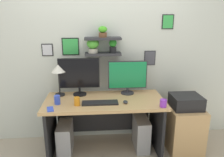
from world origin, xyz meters
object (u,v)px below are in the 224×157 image
desk (105,113)px  computer_tower_right (141,133)px  cell_phone (50,109)px  drawer_cabinet (183,128)px  water_cup (57,100)px  desk_lamp (58,71)px  coffee_mug (163,103)px  monitor_right (128,77)px  computer_mouse (125,102)px  monitor_left (79,75)px  computer_tower_left (65,138)px  pen_cup (77,101)px  keyboard (100,103)px  printer (186,102)px

desk → computer_tower_right: size_ratio=3.44×
cell_phone → computer_tower_right: 1.29m
drawer_cabinet → water_cup: bearing=-177.6°
desk_lamp → coffee_mug: desk_lamp is taller
monitor_right → computer_mouse: 0.42m
monitor_left → computer_tower_left: monitor_left is taller
pen_cup → computer_tower_left: bearing=141.4°
cell_phone → monitor_right: bearing=11.7°
keyboard → water_cup: size_ratio=4.00×
desk → keyboard: 0.29m
coffee_mug → monitor_right: bearing=125.5°
desk → computer_mouse: computer_mouse is taller
drawer_cabinet → computer_tower_left: bearing=179.0°
monitor_right → pen_cup: monitor_right is taller
computer_mouse → drawer_cabinet: size_ratio=0.15×
desk → cell_phone: bearing=-154.5°
monitor_left → monitor_right: monitor_left is taller
pen_cup → drawer_cabinet: size_ratio=0.16×
monitor_right → water_cup: (-0.90, -0.31, -0.18)m
monitor_right → monitor_left: bearing=180.0°
coffee_mug → computer_tower_left: coffee_mug is taller
monitor_left → printer: size_ratio=1.42×
computer_tower_left → printer: bearing=-1.0°
computer_mouse → drawer_cabinet: (0.82, 0.11, -0.46)m
keyboard → pen_cup: bearing=-174.4°
computer_tower_right → drawer_cabinet: bearing=-6.5°
cell_phone → coffee_mug: (1.31, -0.03, 0.04)m
desk_lamp → water_cup: size_ratio=3.86×
coffee_mug → printer: (0.39, 0.25, -0.10)m
monitor_right → drawer_cabinet: bearing=-18.0°
printer → monitor_right: bearing=162.0°
desk → printer: size_ratio=4.01×
desk → desk_lamp: size_ratio=3.58×
monitor_right → computer_mouse: (-0.07, -0.35, -0.22)m
desk → monitor_right: size_ratio=2.89×
computer_tower_right → coffee_mug: bearing=-61.0°
keyboard → computer_tower_left: (-0.47, 0.13, -0.55)m
printer → computer_tower_right: printer is taller
monitor_left → cell_phone: bearing=-123.4°
desk_lamp → pen_cup: (0.25, -0.36, -0.28)m
pen_cup → water_cup: bearing=167.2°
desk → monitor_right: 0.58m
cell_phone → drawer_cabinet: cell_phone is taller
monitor_left → monitor_right: size_ratio=1.03×
desk → printer: (1.07, -0.08, 0.16)m
monitor_left → computer_tower_left: bearing=-133.6°
keyboard → pen_cup: size_ratio=4.40×
desk → keyboard: size_ratio=3.46×
cell_phone → computer_tower_right: size_ratio=0.32×
desk → water_cup: water_cup is taller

